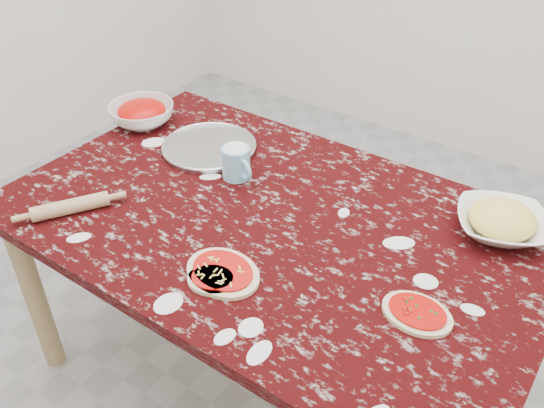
% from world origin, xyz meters
% --- Properties ---
extents(ground, '(4.00, 4.00, 0.00)m').
position_xyz_m(ground, '(0.00, 0.00, 0.00)').
color(ground, gray).
extents(worktable, '(1.60, 1.00, 0.75)m').
position_xyz_m(worktable, '(0.00, 0.00, 0.67)').
color(worktable, black).
rests_on(worktable, ground).
extents(pizza_tray, '(0.38, 0.38, 0.01)m').
position_xyz_m(pizza_tray, '(-0.41, 0.20, 0.76)').
color(pizza_tray, '#B2B2B7').
rests_on(pizza_tray, worktable).
extents(sauce_bowl, '(0.32, 0.32, 0.08)m').
position_xyz_m(sauce_bowl, '(-0.74, 0.20, 0.79)').
color(sauce_bowl, white).
rests_on(sauce_bowl, worktable).
extents(cheese_bowl, '(0.33, 0.33, 0.06)m').
position_xyz_m(cheese_bowl, '(0.57, 0.32, 0.78)').
color(cheese_bowl, white).
rests_on(cheese_bowl, worktable).
extents(flour_mug, '(0.13, 0.09, 0.11)m').
position_xyz_m(flour_mug, '(-0.22, 0.11, 0.81)').
color(flour_mug, '#81C3E5').
rests_on(flour_mug, worktable).
extents(pizza_left, '(0.24, 0.20, 0.02)m').
position_xyz_m(pizza_left, '(0.04, -0.28, 0.76)').
color(pizza_left, beige).
rests_on(pizza_left, worktable).
extents(pizza_mid, '(0.16, 0.15, 0.02)m').
position_xyz_m(pizza_mid, '(0.03, -0.31, 0.76)').
color(pizza_mid, beige).
rests_on(pizza_mid, worktable).
extents(pizza_right, '(0.18, 0.13, 0.02)m').
position_xyz_m(pizza_right, '(0.51, -0.12, 0.76)').
color(pizza_right, beige).
rests_on(pizza_right, worktable).
extents(rolling_pin, '(0.16, 0.22, 0.05)m').
position_xyz_m(rolling_pin, '(-0.51, -0.33, 0.77)').
color(rolling_pin, tan).
rests_on(rolling_pin, worktable).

